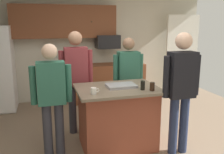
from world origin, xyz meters
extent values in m
plane|color=#7F6B56|center=(0.00, 0.00, 0.00)|extent=(7.04, 7.04, 0.00)
cube|color=beige|center=(0.00, 2.80, 1.30)|extent=(6.40, 0.10, 2.60)
cube|color=white|center=(2.60, 2.40, 1.10)|extent=(0.90, 0.06, 2.00)
cube|color=brown|center=(-0.40, 2.60, 1.92)|extent=(2.40, 0.35, 0.75)
sphere|color=#4C3823|center=(0.20, 2.41, 1.93)|extent=(0.04, 0.04, 0.04)
cube|color=brown|center=(0.60, 2.48, 0.45)|extent=(1.80, 0.60, 0.90)
sphere|color=#4C3823|center=(1.05, 2.17, 0.45)|extent=(0.04, 0.04, 0.04)
cube|color=white|center=(-1.78, 2.03, 0.92)|extent=(0.41, 0.04, 1.77)
cube|color=black|center=(0.60, 2.50, 1.45)|extent=(0.56, 0.40, 0.32)
cube|color=brown|center=(0.11, 0.09, 0.46)|extent=(1.09, 0.76, 0.91)
cube|color=#756651|center=(0.11, 0.09, 0.93)|extent=(1.23, 0.90, 0.04)
cylinder|color=#383842|center=(-0.94, 0.08, 0.40)|extent=(0.13, 0.13, 0.79)
cylinder|color=#383842|center=(-0.77, 0.08, 0.40)|extent=(0.13, 0.13, 0.79)
cube|color=#2D6651|center=(-0.85, 0.08, 1.09)|extent=(0.38, 0.22, 0.59)
sphere|color=beige|center=(-0.85, 0.08, 1.53)|extent=(0.21, 0.21, 0.21)
cylinder|color=#2D6651|center=(-1.09, 0.08, 1.07)|extent=(0.09, 0.09, 0.54)
cylinder|color=#2D6651|center=(-0.61, 0.08, 1.07)|extent=(0.09, 0.09, 0.54)
cylinder|color=#232D4C|center=(0.84, -0.35, 0.43)|extent=(0.13, 0.13, 0.87)
cylinder|color=#232D4C|center=(1.01, -0.35, 0.43)|extent=(0.13, 0.13, 0.87)
cube|color=black|center=(0.92, -0.35, 1.19)|extent=(0.38, 0.22, 0.65)
sphere|color=beige|center=(0.92, -0.35, 1.66)|extent=(0.23, 0.23, 0.23)
cylinder|color=black|center=(0.68, -0.35, 1.17)|extent=(0.09, 0.09, 0.58)
cylinder|color=black|center=(1.16, -0.35, 1.17)|extent=(0.09, 0.09, 0.58)
cylinder|color=#383842|center=(-0.50, 0.76, 0.43)|extent=(0.13, 0.13, 0.86)
cylinder|color=#383842|center=(-0.33, 0.76, 0.43)|extent=(0.13, 0.13, 0.86)
cube|color=maroon|center=(-0.41, 0.76, 1.18)|extent=(0.38, 0.22, 0.65)
sphere|color=tan|center=(-0.41, 0.76, 1.65)|extent=(0.23, 0.23, 0.23)
cylinder|color=maroon|center=(-0.65, 0.76, 1.17)|extent=(0.09, 0.09, 0.58)
cylinder|color=maroon|center=(-0.17, 0.76, 1.17)|extent=(0.09, 0.09, 0.58)
cylinder|color=tan|center=(0.46, 0.81, 0.40)|extent=(0.13, 0.13, 0.80)
cylinder|color=tan|center=(0.63, 0.81, 0.40)|extent=(0.13, 0.13, 0.80)
cube|color=#2D6651|center=(0.54, 0.81, 1.10)|extent=(0.38, 0.22, 0.60)
sphere|color=#8C664C|center=(0.54, 0.81, 1.54)|extent=(0.22, 0.22, 0.22)
cylinder|color=#2D6651|center=(0.30, 0.81, 1.08)|extent=(0.09, 0.09, 0.54)
cylinder|color=#2D6651|center=(0.78, 0.81, 1.08)|extent=(0.09, 0.09, 0.54)
cylinder|color=black|center=(0.54, -0.21, 1.01)|extent=(0.07, 0.07, 0.12)
cylinder|color=black|center=(0.43, -0.13, 1.02)|extent=(0.07, 0.07, 0.13)
cylinder|color=white|center=(-0.30, -0.15, 1.00)|extent=(0.08, 0.08, 0.09)
torus|color=white|center=(-0.25, -0.15, 1.00)|extent=(0.06, 0.01, 0.06)
cube|color=#B7B7BC|center=(0.18, 0.11, 0.96)|extent=(0.44, 0.30, 0.02)
cube|color=#A8A8AD|center=(0.18, 0.11, 0.98)|extent=(0.44, 0.30, 0.02)
camera|label=1|loc=(-0.95, -3.33, 1.91)|focal=39.56mm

